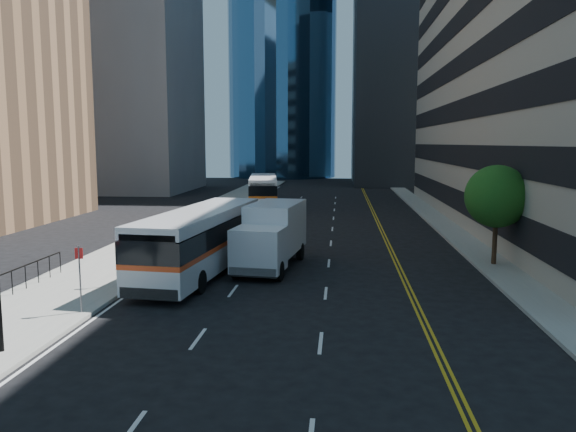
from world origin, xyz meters
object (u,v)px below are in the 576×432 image
object	(u,v)px
box_truck	(272,235)
bus_front	(202,239)
street_tree	(497,196)
bus_rear	(263,190)

from	to	relation	value
box_truck	bus_front	bearing A→B (deg)	-147.80
street_tree	bus_front	world-z (taller)	street_tree
street_tree	bus_front	distance (m)	15.04
bus_front	box_truck	world-z (taller)	box_truck
street_tree	bus_front	bearing A→B (deg)	-169.13
street_tree	bus_rear	size ratio (longest dim) A/B	0.42
bus_front	box_truck	xyz separation A→B (m)	(3.26, 1.50, 0.01)
box_truck	street_tree	bearing A→B (deg)	13.94
bus_front	box_truck	bearing A→B (deg)	30.60
street_tree	bus_rear	bearing A→B (deg)	121.08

